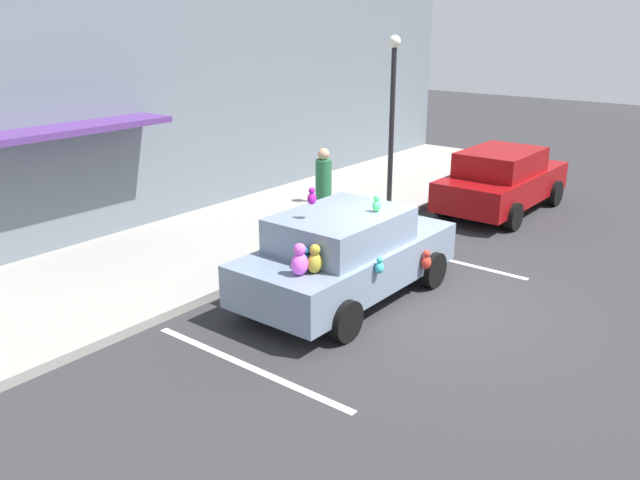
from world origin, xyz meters
name	(u,v)px	position (x,y,z in m)	size (l,w,h in m)	color
ground_plane	(432,306)	(0.00, 0.00, 0.00)	(60.00, 60.00, 0.00)	#2D2D30
sidewalk	(223,240)	(0.00, 5.00, 0.07)	(24.00, 4.00, 0.15)	gray
storefront_building	(145,83)	(-0.02, 7.14, 3.19)	(24.00, 1.25, 6.40)	slate
parking_stripe_front	(440,258)	(2.09, 1.00, 0.00)	(0.12, 3.60, 0.01)	silver
parking_stripe_rear	(248,366)	(-3.33, 1.00, 0.00)	(0.12, 3.60, 0.01)	silver
plush_covered_car	(346,254)	(-0.65, 1.31, 0.80)	(4.18, 2.07, 2.05)	gray
parked_sedan_behind	(502,180)	(5.94, 1.46, 0.79)	(4.20, 1.94, 1.54)	maroon
teddy_bear_on_sidewalk	(305,223)	(1.16, 3.71, 0.42)	(0.31, 0.26, 0.59)	brown
street_lamp_post	(392,106)	(4.10, 3.50, 2.59)	(0.28, 0.28, 4.00)	black
pedestrian_near_shopfront	(323,195)	(1.45, 3.44, 1.02)	(0.34, 0.34, 1.86)	#296B42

